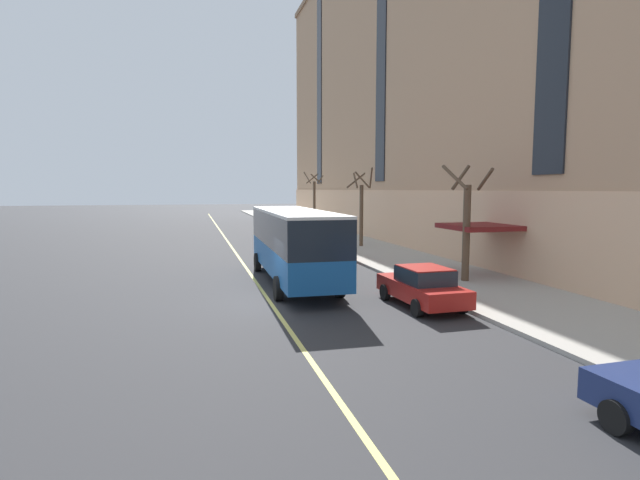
{
  "coord_description": "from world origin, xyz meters",
  "views": [
    {
      "loc": [
        -3.35,
        -19.28,
        4.49
      ],
      "look_at": [
        3.19,
        6.09,
        1.8
      ],
      "focal_mm": 28.0,
      "sensor_mm": 36.0,
      "label": 1
    }
  ],
  "objects_px": {
    "parked_car_red_0": "(330,248)",
    "street_tree_mid_block": "(466,223)",
    "city_bus": "(294,241)",
    "parked_car_red_1": "(422,286)",
    "street_tree_far_downtown": "(314,200)",
    "parked_car_navy_3": "(294,233)",
    "street_tree_far_uptown": "(361,207)"
  },
  "relations": [
    {
      "from": "parked_car_red_0",
      "to": "street_tree_mid_block",
      "type": "relative_size",
      "value": 0.81
    },
    {
      "from": "city_bus",
      "to": "street_tree_mid_block",
      "type": "height_order",
      "value": "street_tree_mid_block"
    },
    {
      "from": "street_tree_far_uptown",
      "to": "parked_car_red_1",
      "type": "bearing_deg",
      "value": -102.2
    },
    {
      "from": "street_tree_far_uptown",
      "to": "street_tree_far_downtown",
      "type": "xyz_separation_m",
      "value": [
        -0.02,
        15.01,
        0.19
      ]
    },
    {
      "from": "street_tree_mid_block",
      "to": "parked_car_red_1",
      "type": "bearing_deg",
      "value": -137.1
    },
    {
      "from": "city_bus",
      "to": "street_tree_mid_block",
      "type": "bearing_deg",
      "value": -14.67
    },
    {
      "from": "city_bus",
      "to": "parked_car_red_1",
      "type": "relative_size",
      "value": 2.53
    },
    {
      "from": "parked_car_navy_3",
      "to": "street_tree_far_uptown",
      "type": "relative_size",
      "value": 0.81
    },
    {
      "from": "city_bus",
      "to": "parked_car_navy_3",
      "type": "distance_m",
      "value": 18.91
    },
    {
      "from": "street_tree_far_uptown",
      "to": "parked_car_navy_3",
      "type": "bearing_deg",
      "value": 126.83
    },
    {
      "from": "parked_car_red_1",
      "to": "parked_car_navy_3",
      "type": "distance_m",
      "value": 24.33
    },
    {
      "from": "parked_car_red_1",
      "to": "city_bus",
      "type": "bearing_deg",
      "value": 123.21
    },
    {
      "from": "city_bus",
      "to": "street_tree_mid_block",
      "type": "distance_m",
      "value": 8.19
    },
    {
      "from": "parked_car_navy_3",
      "to": "street_tree_far_downtown",
      "type": "bearing_deg",
      "value": 66.59
    },
    {
      "from": "parked_car_red_1",
      "to": "street_tree_far_uptown",
      "type": "height_order",
      "value": "street_tree_far_uptown"
    },
    {
      "from": "parked_car_red_0",
      "to": "street_tree_mid_block",
      "type": "xyz_separation_m",
      "value": [
        4.16,
        -8.91,
        2.12
      ]
    },
    {
      "from": "parked_car_red_0",
      "to": "street_tree_far_uptown",
      "type": "bearing_deg",
      "value": 55.76
    },
    {
      "from": "parked_car_red_1",
      "to": "parked_car_navy_3",
      "type": "xyz_separation_m",
      "value": [
        -0.07,
        24.33,
        0.0
      ]
    },
    {
      "from": "parked_car_red_0",
      "to": "parked_car_red_1",
      "type": "height_order",
      "value": "same"
    },
    {
      "from": "parked_car_red_0",
      "to": "street_tree_mid_block",
      "type": "height_order",
      "value": "street_tree_mid_block"
    },
    {
      "from": "street_tree_mid_block",
      "to": "street_tree_far_downtown",
      "type": "bearing_deg",
      "value": 90.02
    },
    {
      "from": "street_tree_mid_block",
      "to": "street_tree_far_downtown",
      "type": "height_order",
      "value": "street_tree_far_downtown"
    },
    {
      "from": "street_tree_mid_block",
      "to": "street_tree_far_uptown",
      "type": "bearing_deg",
      "value": 89.96
    },
    {
      "from": "parked_car_red_1",
      "to": "street_tree_mid_block",
      "type": "bearing_deg",
      "value": 42.9
    },
    {
      "from": "street_tree_far_uptown",
      "to": "street_tree_far_downtown",
      "type": "height_order",
      "value": "street_tree_far_downtown"
    },
    {
      "from": "street_tree_far_downtown",
      "to": "street_tree_far_uptown",
      "type": "bearing_deg",
      "value": -89.92
    },
    {
      "from": "parked_car_red_0",
      "to": "parked_car_navy_3",
      "type": "relative_size",
      "value": 0.92
    },
    {
      "from": "street_tree_far_downtown",
      "to": "street_tree_mid_block",
      "type": "bearing_deg",
      "value": -89.98
    },
    {
      "from": "parked_car_red_1",
      "to": "street_tree_mid_block",
      "type": "xyz_separation_m",
      "value": [
        4.06,
        3.77,
        2.12
      ]
    },
    {
      "from": "city_bus",
      "to": "street_tree_far_downtown",
      "type": "relative_size",
      "value": 1.89
    },
    {
      "from": "street_tree_mid_block",
      "to": "street_tree_far_uptown",
      "type": "height_order",
      "value": "street_tree_far_uptown"
    },
    {
      "from": "parked_car_red_0",
      "to": "parked_car_red_1",
      "type": "xyz_separation_m",
      "value": [
        0.1,
        -12.68,
        0.0
      ]
    }
  ]
}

